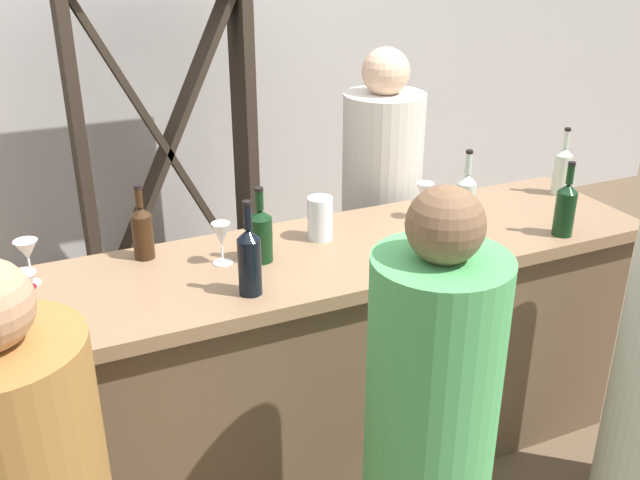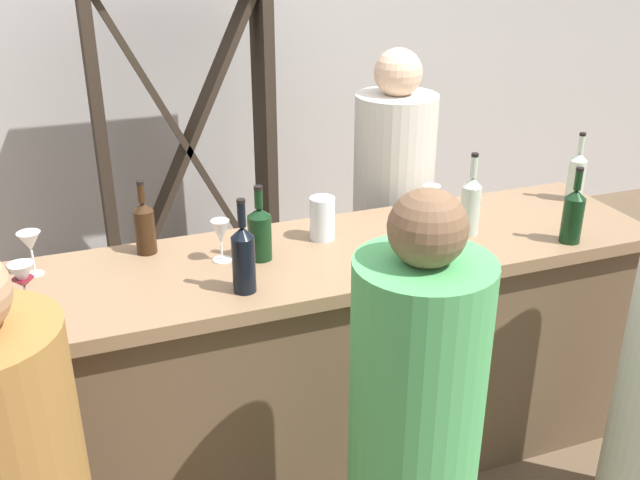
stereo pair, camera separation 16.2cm
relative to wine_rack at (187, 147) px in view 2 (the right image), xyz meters
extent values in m
plane|color=brown|center=(0.17, -1.65, -0.91)|extent=(12.00, 12.00, 0.00)
cube|color=#BCB7B2|center=(0.17, 0.55, 0.49)|extent=(8.00, 0.10, 2.80)
cube|color=brown|center=(0.17, -1.65, -0.45)|extent=(2.50, 0.56, 0.92)
cube|color=#8C6B4C|center=(0.17, -1.65, 0.04)|extent=(2.58, 0.64, 0.05)
cube|color=#33281E|center=(-0.45, 0.00, 0.00)|extent=(0.06, 0.28, 1.82)
cube|color=#33281E|center=(0.45, 0.00, 0.00)|extent=(0.06, 0.28, 1.82)
cube|color=#33281E|center=(0.00, 0.00, -0.88)|extent=(0.96, 0.28, 0.06)
cube|color=#33281E|center=(0.00, 0.00, 0.00)|extent=(0.87, 0.20, 1.71)
cube|color=#33281E|center=(0.00, 0.00, 0.00)|extent=(0.87, 0.20, 1.71)
cylinder|color=#331E0F|center=(-0.41, -1.43, 0.14)|extent=(0.07, 0.07, 0.16)
cone|color=#331E0F|center=(-0.41, -1.43, 0.24)|extent=(0.07, 0.07, 0.03)
cylinder|color=#331E0F|center=(-0.41, -1.43, 0.29)|extent=(0.03, 0.03, 0.07)
cylinder|color=black|center=(-0.41, -1.43, 0.33)|extent=(0.03, 0.03, 0.01)
cylinder|color=black|center=(-0.16, -1.83, 0.16)|extent=(0.08, 0.08, 0.19)
cone|color=black|center=(-0.16, -1.83, 0.27)|extent=(0.08, 0.08, 0.04)
cylinder|color=black|center=(-0.16, -1.83, 0.33)|extent=(0.03, 0.03, 0.08)
cylinder|color=black|center=(-0.16, -1.83, 0.37)|extent=(0.03, 0.03, 0.01)
cylinder|color=black|center=(-0.05, -1.62, 0.14)|extent=(0.08, 0.08, 0.16)
cone|color=black|center=(-0.05, -1.62, 0.24)|extent=(0.08, 0.08, 0.03)
cylinder|color=black|center=(-0.05, -1.62, 0.29)|extent=(0.03, 0.03, 0.07)
cylinder|color=black|center=(-0.05, -1.62, 0.33)|extent=(0.03, 0.03, 0.01)
cylinder|color=#B7C6B2|center=(0.76, -1.69, 0.16)|extent=(0.07, 0.07, 0.19)
cone|color=#B7C6B2|center=(0.76, -1.69, 0.27)|extent=(0.07, 0.07, 0.04)
cylinder|color=#B7C6B2|center=(0.76, -1.69, 0.33)|extent=(0.03, 0.03, 0.08)
cylinder|color=black|center=(0.76, -1.69, 0.38)|extent=(0.03, 0.03, 0.01)
cylinder|color=black|center=(1.07, -1.88, 0.15)|extent=(0.08, 0.08, 0.17)
cone|color=black|center=(1.07, -1.88, 0.25)|extent=(0.08, 0.08, 0.03)
cylinder|color=black|center=(1.07, -1.88, 0.30)|extent=(0.03, 0.03, 0.07)
cylinder|color=black|center=(1.07, -1.88, 0.35)|extent=(0.03, 0.03, 0.01)
cylinder|color=#B7C6B2|center=(1.37, -1.53, 0.15)|extent=(0.07, 0.07, 0.17)
cone|color=#B7C6B2|center=(1.37, -1.53, 0.25)|extent=(0.07, 0.07, 0.03)
cylinder|color=#B7C6B2|center=(1.37, -1.53, 0.31)|extent=(0.03, 0.03, 0.07)
cylinder|color=black|center=(1.37, -1.53, 0.35)|extent=(0.03, 0.03, 0.01)
cylinder|color=white|center=(0.60, -1.73, 0.06)|extent=(0.06, 0.06, 0.00)
cylinder|color=white|center=(0.60, -1.73, 0.10)|extent=(0.01, 0.01, 0.06)
cone|color=white|center=(0.60, -1.73, 0.16)|extent=(0.07, 0.07, 0.07)
cylinder|color=white|center=(-0.82, -1.73, 0.06)|extent=(0.07, 0.07, 0.00)
cylinder|color=white|center=(-0.82, -1.73, 0.10)|extent=(0.01, 0.01, 0.08)
cone|color=white|center=(-0.82, -1.73, 0.18)|extent=(0.08, 0.08, 0.08)
cone|color=maroon|center=(-0.82, -1.73, 0.16)|extent=(0.06, 0.06, 0.03)
cylinder|color=white|center=(-0.18, -1.59, 0.06)|extent=(0.07, 0.07, 0.00)
cylinder|color=white|center=(-0.18, -1.59, 0.10)|extent=(0.01, 0.01, 0.06)
cone|color=white|center=(-0.18, -1.59, 0.17)|extent=(0.07, 0.07, 0.09)
cylinder|color=white|center=(0.68, -1.53, 0.06)|extent=(0.06, 0.06, 0.00)
cylinder|color=white|center=(0.68, -1.53, 0.10)|extent=(0.01, 0.01, 0.06)
cone|color=white|center=(0.68, -1.53, 0.17)|extent=(0.07, 0.07, 0.08)
cylinder|color=white|center=(-0.80, -1.47, 0.06)|extent=(0.06, 0.06, 0.00)
cylinder|color=white|center=(-0.80, -1.47, 0.11)|extent=(0.01, 0.01, 0.08)
cone|color=white|center=(-0.80, -1.47, 0.18)|extent=(0.08, 0.08, 0.07)
cylinder|color=silver|center=(0.22, -1.54, 0.14)|extent=(0.09, 0.09, 0.16)
cylinder|color=#4CA559|center=(0.17, -2.41, -0.27)|extent=(0.40, 0.40, 1.28)
sphere|color=brown|center=(0.17, -2.41, 0.46)|extent=(0.21, 0.21, 0.21)
cylinder|color=beige|center=(0.74, -1.08, -0.22)|extent=(0.44, 0.44, 1.38)
sphere|color=#D8AD8C|center=(0.74, -1.08, 0.56)|extent=(0.21, 0.21, 0.21)
camera|label=1|loc=(-0.81, -3.81, 1.19)|focal=40.87mm
camera|label=2|loc=(-0.66, -3.87, 1.19)|focal=40.87mm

